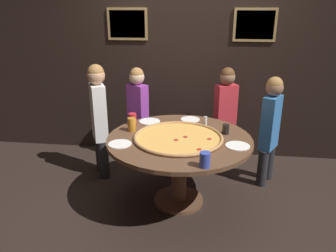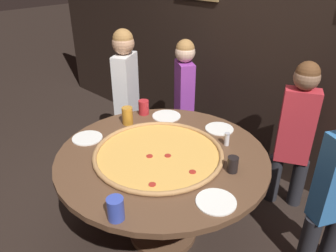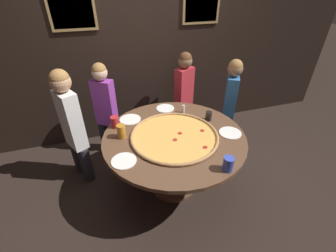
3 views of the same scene
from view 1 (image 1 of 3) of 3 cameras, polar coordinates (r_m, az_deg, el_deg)
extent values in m
plane|color=black|center=(3.61, 1.86, -12.97)|extent=(24.00, 24.00, 0.00)
cube|color=black|center=(4.39, 3.70, 11.38)|extent=(6.40, 0.06, 2.60)
cube|color=#9E7F4C|center=(4.42, -7.09, 17.21)|extent=(0.52, 0.02, 0.40)
cube|color=slate|center=(4.41, -7.11, 17.20)|extent=(0.46, 0.01, 0.34)
cube|color=#9E7F4C|center=(4.33, 14.91, 16.65)|extent=(0.52, 0.02, 0.40)
cube|color=slate|center=(4.32, 14.92, 16.64)|extent=(0.46, 0.01, 0.34)
cylinder|color=brown|center=(3.27, 2.00, -2.36)|extent=(1.45, 1.45, 0.04)
cylinder|color=brown|center=(3.43, 1.92, -8.07)|extent=(0.16, 0.16, 0.70)
cylinder|color=brown|center=(3.60, 1.86, -12.70)|extent=(0.52, 0.52, 0.04)
cylinder|color=#E5A84C|center=(3.23, 1.82, -2.13)|extent=(0.85, 0.85, 0.01)
torus|color=#B27F4C|center=(3.23, 1.82, -1.96)|extent=(0.89, 0.89, 0.03)
cylinder|color=#A8281E|center=(3.21, 7.22, -2.25)|extent=(0.04, 0.04, 0.00)
cylinder|color=#A8281E|center=(3.24, 3.03, -1.90)|extent=(0.04, 0.04, 0.00)
cylinder|color=#A8281E|center=(2.98, 5.45, -4.08)|extent=(0.04, 0.04, 0.00)
cylinder|color=#A8281E|center=(3.17, 1.40, -2.43)|extent=(0.04, 0.04, 0.00)
cylinder|color=#BC7A23|center=(3.43, -6.32, 0.25)|extent=(0.09, 0.09, 0.14)
cylinder|color=black|center=(3.39, 10.02, -0.54)|extent=(0.07, 0.07, 0.10)
cylinder|color=#384CB7|center=(2.68, 6.44, -5.87)|extent=(0.09, 0.09, 0.13)
cylinder|color=#B22328|center=(3.63, -6.20, 1.26)|extent=(0.09, 0.09, 0.12)
cylinder|color=white|center=(3.77, 3.89, 1.16)|extent=(0.22, 0.22, 0.01)
cylinder|color=white|center=(3.13, 12.04, -3.39)|extent=(0.23, 0.23, 0.01)
cylinder|color=white|center=(3.13, -8.39, -3.12)|extent=(0.22, 0.22, 0.01)
cylinder|color=white|center=(3.70, -3.21, 0.81)|extent=(0.24, 0.24, 0.01)
cylinder|color=silver|center=(3.61, 6.54, 0.81)|extent=(0.04, 0.04, 0.08)
cylinder|color=#B7B7BC|center=(3.59, 6.57, 1.54)|extent=(0.04, 0.04, 0.01)
cylinder|color=#232328|center=(4.43, 10.69, -3.45)|extent=(0.16, 0.16, 0.44)
cylinder|color=#232328|center=(4.34, 8.40, -3.82)|extent=(0.16, 0.16, 0.44)
cube|color=red|center=(4.20, 9.98, 2.97)|extent=(0.30, 0.24, 0.62)
sphere|color=#8C664C|center=(4.10, 10.32, 8.35)|extent=(0.19, 0.19, 0.19)
sphere|color=brown|center=(4.09, 10.35, 8.81)|extent=(0.18, 0.18, 0.18)
cylinder|color=#232328|center=(4.34, -4.15, -3.70)|extent=(0.16, 0.16, 0.44)
cylinder|color=#232328|center=(4.47, -5.94, -3.02)|extent=(0.16, 0.16, 0.44)
cube|color=purple|center=(4.22, -5.28, 3.16)|extent=(0.29, 0.26, 0.61)
sphere|color=beige|center=(4.12, -5.46, 8.48)|extent=(0.19, 0.19, 0.19)
sphere|color=#9E703D|center=(4.11, -5.47, 8.93)|extent=(0.17, 0.17, 0.17)
cylinder|color=#232328|center=(4.12, 17.13, -5.97)|extent=(0.16, 0.16, 0.44)
cylinder|color=#232328|center=(3.95, 16.12, -7.02)|extent=(0.16, 0.16, 0.44)
cube|color=#3370B2|center=(3.83, 17.41, 0.54)|extent=(0.25, 0.30, 0.61)
sphere|color=#8C664C|center=(3.72, 18.06, 6.35)|extent=(0.19, 0.19, 0.19)
sphere|color=#9E703D|center=(3.72, 18.11, 6.85)|extent=(0.17, 0.17, 0.17)
cylinder|color=#232328|center=(4.02, -11.17, -5.77)|extent=(0.17, 0.17, 0.47)
cylinder|color=#232328|center=(4.21, -11.64, -4.56)|extent=(0.17, 0.17, 0.47)
cube|color=white|center=(3.91, -11.98, 2.35)|extent=(0.26, 0.32, 0.66)
sphere|color=tan|center=(3.81, -12.45, 8.55)|extent=(0.20, 0.20, 0.20)
sphere|color=#9E703D|center=(3.80, -12.50, 9.08)|extent=(0.19, 0.19, 0.19)
camera|label=2|loc=(1.99, 41.53, 14.98)|focal=35.00mm
camera|label=3|loc=(1.54, -30.06, 21.33)|focal=24.00mm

